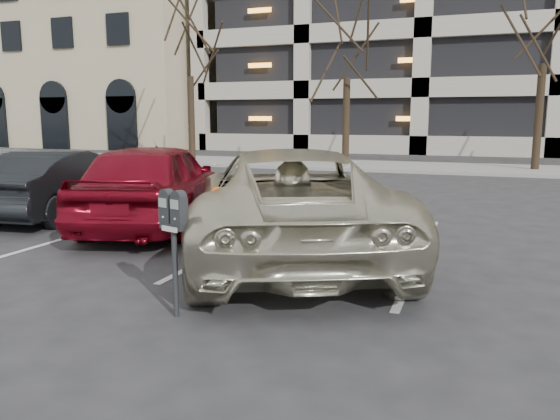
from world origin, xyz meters
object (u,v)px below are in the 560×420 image
at_px(tree_a, 189,22).
at_px(tree_b, 348,21).
at_px(parking_meter, 173,222).
at_px(car_silver, 12,177).
at_px(car_dark, 63,183).
at_px(suv_silver, 289,203).
at_px(car_red, 154,184).

distance_m(tree_a, tree_b, 7.01).
height_order(tree_b, parking_meter, tree_b).
xyz_separation_m(tree_b, car_silver, (-4.48, -12.52, -4.97)).
bearing_deg(car_dark, suv_silver, 156.79).
xyz_separation_m(tree_a, parking_meter, (9.36, -17.13, -5.04)).
height_order(parking_meter, car_red, car_red).
distance_m(car_red, car_dark, 2.37).
xyz_separation_m(tree_b, parking_meter, (2.36, -17.13, -4.68)).
xyz_separation_m(tree_a, car_red, (6.66, -13.30, -5.22)).
bearing_deg(suv_silver, tree_a, -81.15).
bearing_deg(tree_a, car_dark, -71.62).
distance_m(suv_silver, car_dark, 5.52).
bearing_deg(tree_b, parking_meter, -82.14).
height_order(parking_meter, car_silver, car_silver).
distance_m(car_dark, car_silver, 1.85).
relative_size(tree_a, suv_silver, 1.35).
height_order(tree_b, car_dark, tree_b).
height_order(tree_a, car_red, tree_a).
bearing_deg(tree_b, suv_silver, -79.73).
relative_size(parking_meter, suv_silver, 0.20).
relative_size(tree_a, car_silver, 1.80).
height_order(tree_a, parking_meter, tree_a).
height_order(tree_b, car_silver, tree_b).
xyz_separation_m(suv_silver, car_silver, (-7.10, 1.94, -0.10)).
height_order(car_red, car_dark, car_red).
bearing_deg(tree_b, car_silver, -109.68).
distance_m(tree_a, parking_meter, 20.16).
bearing_deg(tree_a, tree_b, 0.00).
relative_size(tree_a, parking_meter, 6.65).
height_order(suv_silver, car_dark, suv_silver).
relative_size(parking_meter, car_dark, 0.31).
relative_size(car_red, car_silver, 1.00).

